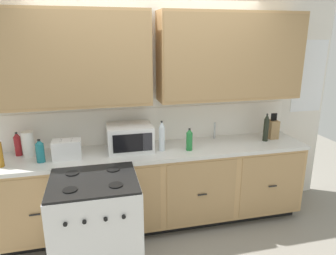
% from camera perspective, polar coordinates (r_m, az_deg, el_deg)
% --- Properties ---
extents(ground_plane, '(8.41, 8.41, 0.00)m').
position_cam_1_polar(ground_plane, '(3.60, -0.76, -19.68)').
color(ground_plane, gray).
extents(wall_unit, '(4.56, 0.40, 2.56)m').
position_cam_1_polar(wall_unit, '(3.42, -2.67, 9.02)').
color(wall_unit, white).
rests_on(wall_unit, ground_plane).
extents(counter_run, '(3.39, 0.64, 0.93)m').
position_cam_1_polar(counter_run, '(3.60, -1.82, -10.78)').
color(counter_run, black).
rests_on(counter_run, ground_plane).
extents(stove_range, '(0.76, 0.68, 0.95)m').
position_cam_1_polar(stove_range, '(3.00, -12.95, -17.37)').
color(stove_range, white).
rests_on(stove_range, ground_plane).
extents(microwave, '(0.48, 0.37, 0.28)m').
position_cam_1_polar(microwave, '(3.38, -7.01, -1.86)').
color(microwave, white).
rests_on(microwave, counter_run).
extents(toaster, '(0.28, 0.18, 0.19)m').
position_cam_1_polar(toaster, '(3.31, -18.03, -3.79)').
color(toaster, white).
rests_on(toaster, counter_run).
extents(knife_block, '(0.11, 0.14, 0.31)m').
position_cam_1_polar(knife_block, '(3.97, 18.58, -0.22)').
color(knife_block, '#9C794E').
rests_on(knife_block, counter_run).
extents(sink_faucet, '(0.02, 0.02, 0.20)m').
position_cam_1_polar(sink_faucet, '(3.78, 8.53, -0.56)').
color(sink_faucet, '#B2B5BA').
rests_on(sink_faucet, counter_run).
extents(paper_towel_roll, '(0.12, 0.12, 0.26)m').
position_cam_1_polar(paper_towel_roll, '(3.49, -24.24, -2.78)').
color(paper_towel_roll, white).
rests_on(paper_towel_roll, counter_run).
extents(bottle_red, '(0.07, 0.07, 0.25)m').
position_cam_1_polar(bottle_red, '(3.56, -25.85, -2.76)').
color(bottle_red, maroon).
rests_on(bottle_red, counter_run).
extents(bottle_clear, '(0.06, 0.06, 0.33)m').
position_cam_1_polar(bottle_clear, '(3.33, -1.15, -1.61)').
color(bottle_clear, silver).
rests_on(bottle_clear, counter_run).
extents(bottle_teal, '(0.08, 0.08, 0.23)m').
position_cam_1_polar(bottle_teal, '(3.29, -22.41, -4.01)').
color(bottle_teal, '#1E707A').
rests_on(bottle_teal, counter_run).
extents(bottle_green, '(0.07, 0.07, 0.25)m').
position_cam_1_polar(bottle_green, '(3.36, 3.93, -2.23)').
color(bottle_green, '#237A38').
rests_on(bottle_green, counter_run).
extents(bottle_dark, '(0.06, 0.06, 0.33)m').
position_cam_1_polar(bottle_dark, '(3.82, 17.54, -0.05)').
color(bottle_dark, black).
rests_on(bottle_dark, counter_run).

